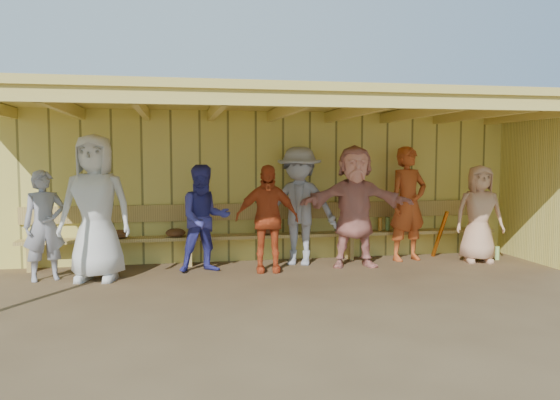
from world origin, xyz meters
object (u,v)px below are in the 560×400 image
at_px(player_g, 408,204).
at_px(player_c, 204,218).
at_px(player_b, 95,208).
at_px(player_h, 479,214).
at_px(player_a, 44,225).
at_px(bench, 271,229).
at_px(player_f, 355,206).
at_px(player_e, 299,206).
at_px(player_d, 267,218).

bearing_deg(player_g, player_c, 172.25).
relative_size(player_b, player_h, 1.28).
distance_m(player_a, player_g, 5.45).
distance_m(player_h, bench, 3.32).
xyz_separation_m(player_f, bench, (-1.19, 0.63, -0.40)).
distance_m(player_a, player_b, 0.73).
xyz_separation_m(player_b, player_e, (2.95, 0.54, -0.08)).
relative_size(player_b, bench, 0.26).
height_order(player_f, bench, player_f).
xyz_separation_m(player_g, player_h, (1.05, -0.36, -0.15)).
bearing_deg(player_c, player_h, -10.29).
bearing_deg(player_b, player_f, 12.61).
bearing_deg(player_f, player_b, -169.28).
height_order(player_d, player_f, player_f).
bearing_deg(player_g, player_a, 171.94).
xyz_separation_m(player_b, bench, (2.56, 0.85, -0.47)).
xyz_separation_m(player_b, player_h, (5.80, 0.19, -0.22)).
bearing_deg(player_h, player_b, -166.12).
bearing_deg(player_e, player_f, 0.77).
bearing_deg(player_d, player_h, 7.32).
distance_m(player_c, player_e, 1.50).
xyz_separation_m(player_d, player_f, (1.37, 0.10, 0.15)).
bearing_deg(player_g, player_h, -31.41).
distance_m(player_a, player_c, 2.16).
bearing_deg(player_a, player_b, -30.86).
distance_m(player_f, player_h, 2.06).
distance_m(player_e, player_h, 2.88).
relative_size(player_b, player_g, 1.08).
xyz_separation_m(player_d, player_e, (0.58, 0.42, 0.13)).
bearing_deg(player_f, bench, 159.23).
bearing_deg(player_b, bench, 27.68).
xyz_separation_m(player_a, player_e, (3.63, 0.43, 0.16)).
relative_size(player_c, player_g, 0.85).
height_order(player_b, bench, player_b).
distance_m(player_d, player_f, 1.39).
bearing_deg(bench, player_d, -104.40).
distance_m(player_a, bench, 3.33).
height_order(player_c, player_f, player_f).
bearing_deg(player_f, player_e, 165.38).
relative_size(player_c, player_e, 0.85).
bearing_deg(player_h, player_c, -169.05).
height_order(player_g, player_h, player_g).
distance_m(player_g, bench, 2.25).
bearing_deg(player_b, player_d, 12.09).
height_order(player_c, bench, player_c).
height_order(player_e, player_g, player_g).
bearing_deg(player_h, player_f, -168.85).
distance_m(player_b, player_g, 4.78).
bearing_deg(player_c, player_e, 1.24).
relative_size(player_c, player_h, 1.01).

